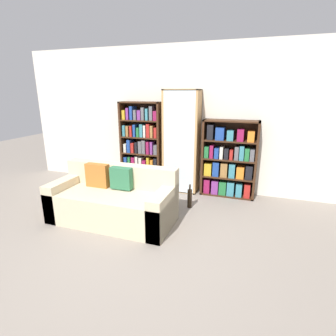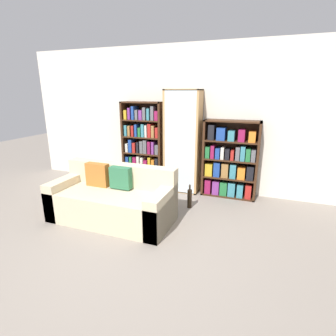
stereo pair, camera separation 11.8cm
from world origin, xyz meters
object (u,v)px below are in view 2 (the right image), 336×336
Objects in this scene: bookshelf_left at (144,146)px; bookshelf_right at (230,162)px; display_cabinet at (183,142)px; couch at (113,200)px; wine_bottle at (190,198)px.

bookshelf_left is 1.21× the size of bookshelf_right.
display_cabinet is 0.94m from bookshelf_right.
bookshelf_right is at bearing 46.06° from couch.
couch is at bearing -133.94° from bookshelf_right.
wine_bottle is at bearing -124.22° from bookshelf_right.
couch is 4.48× the size of wine_bottle.
bookshelf_left is 1.55m from wine_bottle.
bookshelf_left reaches higher than couch.
couch is at bearing -141.11° from wine_bottle.
couch is at bearing -111.64° from display_cabinet.
couch is 1.64m from bookshelf_left.
display_cabinet is at bearing -1.11° from bookshelf_left.
bookshelf_left is at bearing 97.60° from couch.
bookshelf_right is (1.70, -0.00, -0.17)m from bookshelf_left.
couch is 2.18m from bookshelf_right.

